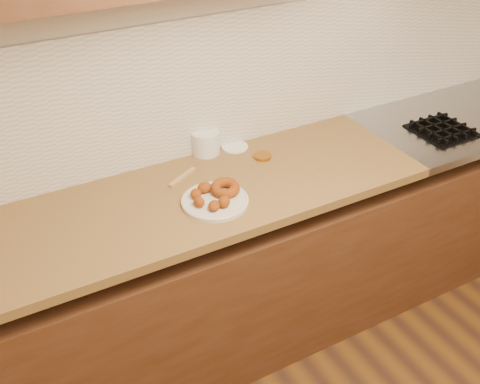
{
  "coord_description": "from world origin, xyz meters",
  "views": [
    {
      "loc": [
        -1.19,
        -0.02,
        2.15
      ],
      "look_at": [
        -0.32,
        1.58,
        0.93
      ],
      "focal_mm": 42.0,
      "sensor_mm": 36.0,
      "label": 1
    }
  ],
  "objects": [
    {
      "name": "tub_lid",
      "position": [
        -0.14,
        1.94,
        0.9
      ],
      "size": [
        0.15,
        0.15,
        0.01
      ],
      "primitive_type": "cylinder",
      "rotation": [
        0.0,
        0.0,
        -0.28
      ],
      "color": "white",
      "rests_on": "butcher_block"
    },
    {
      "name": "wall_back",
      "position": [
        0.0,
        2.0,
        1.35
      ],
      "size": [
        4.0,
        0.02,
        2.7
      ],
      "primitive_type": "cube",
      "color": "#BCA78C",
      "rests_on": "ground"
    },
    {
      "name": "brass_jar_lid",
      "position": [
        -0.08,
        1.81,
        0.91
      ],
      "size": [
        0.1,
        0.1,
        0.01
      ],
      "primitive_type": "cylinder",
      "rotation": [
        0.0,
        0.0,
        0.35
      ],
      "color": "#AE6F1F",
      "rests_on": "butcher_block"
    },
    {
      "name": "base_cabinet",
      "position": [
        0.0,
        1.69,
        0.39
      ],
      "size": [
        3.6,
        0.6,
        0.77
      ],
      "primitive_type": "cube",
      "color": "#4F2F1D",
      "rests_on": "floor"
    },
    {
      "name": "plastic_tub",
      "position": [
        -0.28,
        1.97,
        0.95
      ],
      "size": [
        0.15,
        0.15,
        0.1
      ],
      "primitive_type": "cylinder",
      "rotation": [
        0.0,
        0.0,
        -0.18
      ],
      "color": "silver",
      "rests_on": "butcher_block"
    },
    {
      "name": "fried_dough_chunks",
      "position": [
        -0.45,
        1.6,
        0.94
      ],
      "size": [
        0.14,
        0.19,
        0.05
      ],
      "color": "#903B14",
      "rests_on": "donut_plate"
    },
    {
      "name": "butcher_block",
      "position": [
        -0.65,
        1.69,
        0.88
      ],
      "size": [
        2.3,
        0.62,
        0.04
      ],
      "primitive_type": "cube",
      "color": "brown",
      "rests_on": "base_cabinet"
    },
    {
      "name": "ring_donut",
      "position": [
        -0.36,
        1.62,
        0.94
      ],
      "size": [
        0.12,
        0.13,
        0.05
      ],
      "primitive_type": "torus",
      "rotation": [
        0.1,
        0.0,
        0.07
      ],
      "color": "#903B14",
      "rests_on": "donut_plate"
    },
    {
      "name": "stovetop",
      "position": [
        1.15,
        1.69,
        0.88
      ],
      "size": [
        1.3,
        0.62,
        0.04
      ],
      "primitive_type": "cube",
      "color": "#9EA0A5",
      "rests_on": "base_cabinet"
    },
    {
      "name": "backsplash",
      "position": [
        0.0,
        1.99,
        1.2
      ],
      "size": [
        3.6,
        0.02,
        0.6
      ],
      "primitive_type": "cube",
      "color": "beige",
      "rests_on": "wall_back"
    },
    {
      "name": "wooden_utensil",
      "position": [
        -0.46,
        1.82,
        0.91
      ],
      "size": [
        0.15,
        0.1,
        0.01
      ],
      "primitive_type": "cube",
      "rotation": [
        0.0,
        0.0,
        0.5
      ],
      "color": "#A5844B",
      "rests_on": "butcher_block"
    },
    {
      "name": "donut_plate",
      "position": [
        -0.42,
        1.6,
        0.91
      ],
      "size": [
        0.26,
        0.26,
        0.01
      ],
      "primitive_type": "cylinder",
      "color": "beige",
      "rests_on": "butcher_block"
    }
  ]
}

